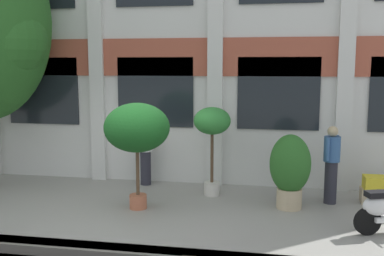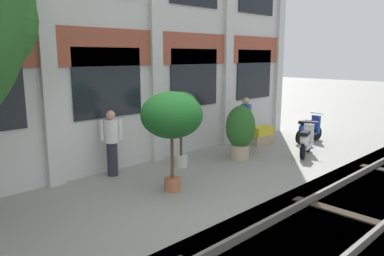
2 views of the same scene
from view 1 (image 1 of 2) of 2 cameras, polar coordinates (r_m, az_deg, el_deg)
ground_plane at (r=9.25m, az=-8.40°, el=-10.46°), size 80.00×80.00×0.00m
apartment_facade at (r=11.41m, az=-4.49°, el=15.76°), size 15.21×0.64×8.97m
potted_plant_fluted_column at (r=9.35m, az=12.35°, el=-4.96°), size 0.83×0.83×1.53m
potted_plant_tall_urn at (r=9.05m, az=-7.01°, el=-0.15°), size 1.32×1.32×2.17m
potted_plant_terracotta_small at (r=9.93m, az=2.58°, el=0.13°), size 0.82×0.82×2.00m
resident_by_doorway at (r=10.99m, az=-5.94°, el=-2.77°), size 0.47×0.34×1.62m
resident_watching_tracks at (r=9.90m, az=17.29°, el=-4.17°), size 0.34×0.46×1.66m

